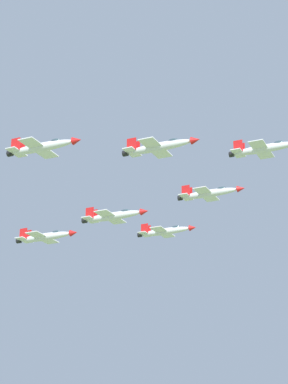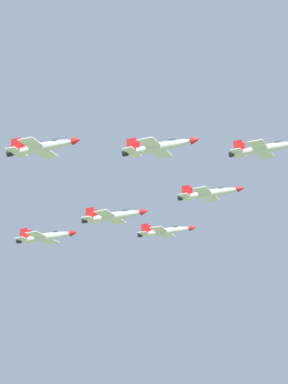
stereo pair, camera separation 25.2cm
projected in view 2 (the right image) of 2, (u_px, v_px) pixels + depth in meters
The scene contains 7 objects.
jet_lead at pixel (265, 148), 151.80m from camera, with size 16.53×10.60×3.54m.
jet_left_wingman at pixel (209, 193), 171.34m from camera, with size 16.91×10.83×3.61m.
jet_right_wingman at pixel (159, 147), 144.78m from camera, with size 17.06×10.91×3.64m.
jet_left_outer at pixel (165, 231), 190.64m from camera, with size 16.82×10.77×3.59m.
jet_right_outer at pixel (42, 147), 137.61m from camera, with size 16.42×10.54×3.52m.
jet_slot_rear at pixel (113, 216), 162.36m from camera, with size 16.82×10.76×3.59m.
jet_trailing at pixel (45, 237), 168.52m from camera, with size 16.70×10.68×3.56m.
Camera 2 is at (89.12, -121.60, 115.53)m, focal length 65.74 mm.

